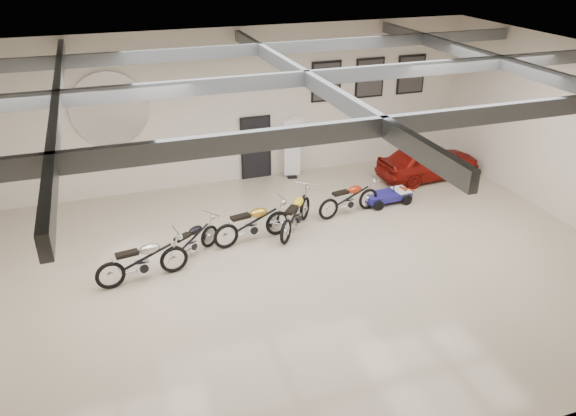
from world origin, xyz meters
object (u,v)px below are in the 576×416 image
object	(u,v)px
motorcycle_red	(349,198)
vintage_car	(428,161)
motorcycle_black	(191,240)
go_kart	(392,193)
motorcycle_silver	(142,260)
banner_stand	(292,150)
motorcycle_gold	(252,222)
motorcycle_yellow	(296,213)

from	to	relation	value
motorcycle_red	vintage_car	bearing A→B (deg)	13.83
motorcycle_black	go_kart	xyz separation A→B (m)	(6.45, 1.24, -0.17)
vintage_car	go_kart	bearing A→B (deg)	119.25
motorcycle_black	motorcycle_silver	bearing A→B (deg)	173.30
motorcycle_silver	motorcycle_black	distance (m)	1.47
motorcycle_silver	motorcycle_black	size ratio (longest dim) A/B	1.16
motorcycle_silver	motorcycle_red	bearing A→B (deg)	5.96
banner_stand	motorcycle_black	world-z (taller)	banner_stand
motorcycle_black	motorcycle_red	bearing A→B (deg)	-24.23
motorcycle_silver	motorcycle_gold	bearing A→B (deg)	9.22
motorcycle_red	banner_stand	bearing A→B (deg)	91.64
motorcycle_gold	motorcycle_yellow	xyz separation A→B (m)	(1.30, 0.17, -0.01)
banner_stand	go_kart	bearing A→B (deg)	-40.65
motorcycle_silver	motorcycle_gold	size ratio (longest dim) A/B	1.00
motorcycle_red	vintage_car	size ratio (longest dim) A/B	0.57
vintage_car	motorcycle_red	bearing A→B (deg)	110.77
go_kart	motorcycle_black	bearing A→B (deg)	-172.70
banner_stand	motorcycle_yellow	distance (m)	3.83
motorcycle_red	motorcycle_silver	bearing A→B (deg)	-175.39
banner_stand	motorcycle_red	bearing A→B (deg)	-67.41
motorcycle_black	go_kart	distance (m)	6.57
motorcycle_silver	motorcycle_yellow	xyz separation A→B (m)	(4.30, 1.15, -0.01)
motorcycle_red	go_kart	size ratio (longest dim) A/B	1.14
motorcycle_yellow	go_kart	distance (m)	3.54
motorcycle_black	motorcycle_yellow	world-z (taller)	motorcycle_yellow
motorcycle_gold	motorcycle_yellow	world-z (taller)	motorcycle_gold
motorcycle_gold	vintage_car	size ratio (longest dim) A/B	0.62
motorcycle_black	vintage_car	distance (m)	8.92
motorcycle_red	go_kart	bearing A→B (deg)	0.86
motorcycle_yellow	go_kart	size ratio (longest dim) A/B	1.21
go_kart	motorcycle_silver	bearing A→B (deg)	-169.53
motorcycle_silver	go_kart	xyz separation A→B (m)	(7.74, 1.93, -0.25)
banner_stand	motorcycle_black	distance (m)	5.86
motorcycle_black	motorcycle_gold	world-z (taller)	motorcycle_gold
banner_stand	motorcycle_silver	bearing A→B (deg)	-128.20
banner_stand	vintage_car	bearing A→B (deg)	-8.23
motorcycle_silver	motorcycle_black	bearing A→B (deg)	19.49
banner_stand	go_kart	size ratio (longest dim) A/B	1.12
motorcycle_silver	motorcycle_red	size ratio (longest dim) A/B	1.08
motorcycle_gold	motorcycle_red	world-z (taller)	motorcycle_gold
motorcycle_silver	motorcycle_red	distance (m)	6.35
banner_stand	vintage_car	distance (m)	4.63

